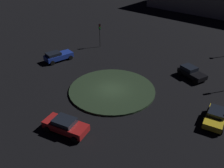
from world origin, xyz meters
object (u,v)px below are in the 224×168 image
at_px(car_black, 191,72).
at_px(car_red, 65,125).
at_px(car_yellow, 216,117).
at_px(car_blue, 58,56).
at_px(traffic_light_southwest, 100,31).

relative_size(car_black, car_red, 0.88).
height_order(car_yellow, car_red, car_red).
relative_size(car_black, car_blue, 0.89).
distance_m(car_black, car_blue, 19.90).
bearing_deg(car_blue, car_yellow, -76.76).
relative_size(car_yellow, car_red, 0.91).
bearing_deg(car_black, traffic_light_southwest, -161.00).
relative_size(car_red, traffic_light_southwest, 1.13).
relative_size(car_blue, traffic_light_southwest, 1.12).
bearing_deg(car_red, traffic_light_southwest, -69.63).
bearing_deg(car_yellow, car_blue, -98.50).
distance_m(car_black, car_red, 18.89).
bearing_deg(car_black, car_red, -84.53).
bearing_deg(car_yellow, car_red, -54.84).
distance_m(car_yellow, car_black, 9.62).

